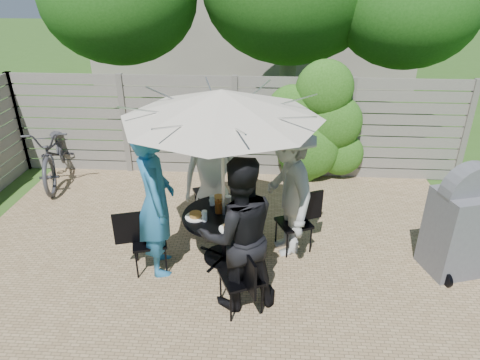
# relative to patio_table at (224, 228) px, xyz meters

# --- Properties ---
(patio_table) EXTENTS (1.30, 1.30, 0.68)m
(patio_table) POSITION_rel_patio_table_xyz_m (0.00, 0.00, 0.00)
(patio_table) COLOR black
(patio_table) RESTS_ON ground
(umbrella) EXTENTS (2.93, 2.93, 2.27)m
(umbrella) POSITION_rel_patio_table_xyz_m (-0.00, 0.00, 1.63)
(umbrella) COLOR silver
(umbrella) RESTS_ON ground
(chair_back) EXTENTS (0.62, 0.75, 0.98)m
(chair_back) POSITION_rel_patio_table_xyz_m (-0.28, 0.92, -0.18)
(chair_back) COLOR black
(chair_back) RESTS_ON ground
(person_back) EXTENTS (0.94, 0.75, 1.67)m
(person_back) POSITION_rel_patio_table_xyz_m (-0.24, 0.79, 0.36)
(person_back) COLOR silver
(person_back) RESTS_ON ground
(chair_left) EXTENTS (0.65, 0.51, 0.85)m
(chair_left) POSITION_rel_patio_table_xyz_m (-0.92, -0.28, -0.22)
(chair_left) COLOR black
(chair_left) RESTS_ON ground
(person_left) EXTENTS (0.65, 0.81, 1.93)m
(person_left) POSITION_rel_patio_table_xyz_m (-0.79, -0.24, 0.49)
(person_left) COLOR teal
(person_left) RESTS_ON ground
(chair_front) EXTENTS (0.55, 0.67, 0.87)m
(chair_front) POSITION_rel_patio_table_xyz_m (0.28, -0.92, -0.21)
(chair_front) COLOR black
(chair_front) RESTS_ON ground
(person_front) EXTENTS (1.04, 0.91, 1.81)m
(person_front) POSITION_rel_patio_table_xyz_m (0.24, -0.79, 0.43)
(person_front) COLOR black
(person_front) RESTS_ON ground
(chair_right) EXTENTS (0.64, 0.53, 0.84)m
(chair_right) POSITION_rel_patio_table_xyz_m (0.92, 0.28, -0.22)
(chair_right) COLOR black
(chair_right) RESTS_ON ground
(person_right) EXTENTS (1.01, 1.35, 1.86)m
(person_right) POSITION_rel_patio_table_xyz_m (0.79, 0.24, 0.45)
(person_right) COLOR #A3A39E
(person_right) RESTS_ON ground
(plate_back) EXTENTS (0.26, 0.26, 0.06)m
(plate_back) POSITION_rel_patio_table_xyz_m (-0.10, 0.34, 0.23)
(plate_back) COLOR white
(plate_back) RESTS_ON patio_table
(plate_left) EXTENTS (0.26, 0.26, 0.06)m
(plate_left) POSITION_rel_patio_table_xyz_m (-0.34, -0.10, 0.23)
(plate_left) COLOR white
(plate_left) RESTS_ON patio_table
(plate_front) EXTENTS (0.26, 0.26, 0.06)m
(plate_front) POSITION_rel_patio_table_xyz_m (0.10, -0.34, 0.23)
(plate_front) COLOR white
(plate_front) RESTS_ON patio_table
(plate_right) EXTENTS (0.26, 0.26, 0.06)m
(plate_right) POSITION_rel_patio_table_xyz_m (0.34, 0.10, 0.23)
(plate_right) COLOR white
(plate_right) RESTS_ON patio_table
(glass_back) EXTENTS (0.07, 0.07, 0.14)m
(glass_back) POSITION_rel_patio_table_xyz_m (-0.18, 0.22, 0.28)
(glass_back) COLOR silver
(glass_back) RESTS_ON patio_table
(glass_left) EXTENTS (0.07, 0.07, 0.14)m
(glass_left) POSITION_rel_patio_table_xyz_m (-0.22, -0.18, 0.28)
(glass_left) COLOR silver
(glass_left) RESTS_ON patio_table
(glass_front) EXTENTS (0.07, 0.07, 0.14)m
(glass_front) POSITION_rel_patio_table_xyz_m (0.18, -0.22, 0.28)
(glass_front) COLOR silver
(glass_front) RESTS_ON patio_table
(syrup_jug) EXTENTS (0.09, 0.09, 0.16)m
(syrup_jug) POSITION_rel_patio_table_xyz_m (-0.07, 0.03, 0.29)
(syrup_jug) COLOR #59280C
(syrup_jug) RESTS_ON patio_table
(coffee_cup) EXTENTS (0.08, 0.08, 0.12)m
(coffee_cup) POSITION_rel_patio_table_xyz_m (0.03, 0.24, 0.27)
(coffee_cup) COLOR #C6B293
(coffee_cup) RESTS_ON patio_table
(bicycle) EXTENTS (1.20, 2.14, 1.06)m
(bicycle) POSITION_rel_patio_table_xyz_m (-3.24, 2.20, 0.06)
(bicycle) COLOR #333338
(bicycle) RESTS_ON ground
(bbq_grill) EXTENTS (0.85, 0.74, 1.47)m
(bbq_grill) POSITION_rel_patio_table_xyz_m (2.92, -0.03, 0.20)
(bbq_grill) COLOR slate
(bbq_grill) RESTS_ON ground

